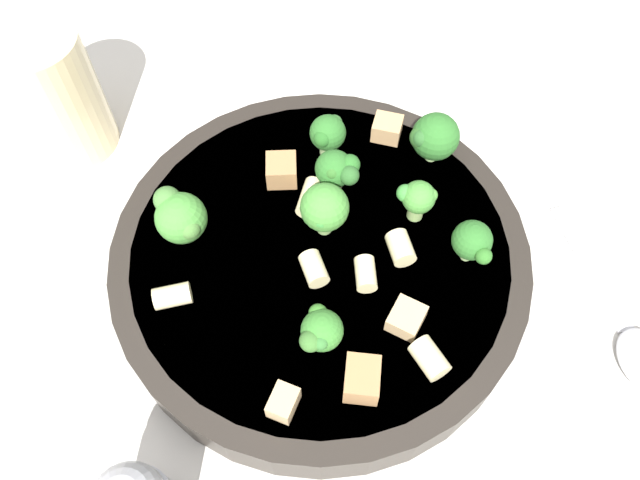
# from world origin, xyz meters

# --- Properties ---
(ground_plane) EXTENTS (2.00, 2.00, 0.00)m
(ground_plane) POSITION_xyz_m (0.00, 0.00, 0.00)
(ground_plane) COLOR beige
(pasta_bowl) EXTENTS (0.28, 0.28, 0.03)m
(pasta_bowl) POSITION_xyz_m (0.00, 0.00, 0.02)
(pasta_bowl) COLOR #28231E
(pasta_bowl) RESTS_ON ground_plane
(broccoli_floret_0) EXTENTS (0.03, 0.03, 0.03)m
(broccoli_floret_0) POSITION_xyz_m (-0.01, 0.09, 0.06)
(broccoli_floret_0) COLOR #9EC175
(broccoli_floret_0) RESTS_ON pasta_bowl
(broccoli_floret_1) EXTENTS (0.03, 0.03, 0.04)m
(broccoli_floret_1) POSITION_xyz_m (-0.01, 0.00, 0.06)
(broccoli_floret_1) COLOR #84AD60
(broccoli_floret_1) RESTS_ON pasta_bowl
(broccoli_floret_2) EXTENTS (0.03, 0.02, 0.04)m
(broccoli_floret_2) POSITION_xyz_m (0.07, 0.01, 0.06)
(broccoli_floret_2) COLOR #9EC175
(broccoli_floret_2) RESTS_ON pasta_bowl
(broccoli_floret_3) EXTENTS (0.03, 0.03, 0.04)m
(broccoli_floret_3) POSITION_xyz_m (-0.05, 0.00, 0.06)
(broccoli_floret_3) COLOR #9EC175
(broccoli_floret_3) RESTS_ON pasta_bowl
(broccoli_floret_4) EXTENTS (0.03, 0.03, 0.04)m
(broccoli_floret_4) POSITION_xyz_m (-0.09, 0.06, 0.06)
(broccoli_floret_4) COLOR #9EC175
(broccoli_floret_4) RESTS_ON pasta_bowl
(broccoli_floret_5) EXTENTS (0.02, 0.03, 0.03)m
(broccoli_floret_5) POSITION_xyz_m (-0.04, 0.06, 0.05)
(broccoli_floret_5) COLOR #93B766
(broccoli_floret_5) RESTS_ON pasta_bowl
(broccoli_floret_6) EXTENTS (0.03, 0.03, 0.03)m
(broccoli_floret_6) POSITION_xyz_m (-0.08, -0.01, 0.05)
(broccoli_floret_6) COLOR #9EC175
(broccoli_floret_6) RESTS_ON pasta_bowl
(broccoli_floret_7) EXTENTS (0.03, 0.04, 0.04)m
(broccoli_floret_7) POSITION_xyz_m (0.01, -0.09, 0.06)
(broccoli_floret_7) COLOR #93B766
(broccoli_floret_7) RESTS_ON pasta_bowl
(rigatoni_0) EXTENTS (0.02, 0.02, 0.01)m
(rigatoni_0) POSITION_xyz_m (0.02, 0.03, 0.04)
(rigatoni_0) COLOR beige
(rigatoni_0) RESTS_ON pasta_bowl
(rigatoni_1) EXTENTS (0.03, 0.02, 0.01)m
(rigatoni_1) POSITION_xyz_m (0.02, 0.00, 0.04)
(rigatoni_1) COLOR beige
(rigatoni_1) RESTS_ON pasta_bowl
(rigatoni_2) EXTENTS (0.03, 0.02, 0.01)m
(rigatoni_2) POSITION_xyz_m (-0.03, -0.01, 0.04)
(rigatoni_2) COLOR beige
(rigatoni_2) RESTS_ON pasta_bowl
(rigatoni_3) EXTENTS (0.03, 0.03, 0.02)m
(rigatoni_3) POSITION_xyz_m (0.07, 0.08, 0.04)
(rigatoni_3) COLOR beige
(rigatoni_3) RESTS_ON pasta_bowl
(rigatoni_4) EXTENTS (0.03, 0.02, 0.02)m
(rigatoni_4) POSITION_xyz_m (-0.01, 0.05, 0.04)
(rigatoni_4) COLOR beige
(rigatoni_4) RESTS_ON pasta_bowl
(rigatoni_5) EXTENTS (0.02, 0.03, 0.01)m
(rigatoni_5) POSITION_xyz_m (0.06, -0.08, 0.04)
(rigatoni_5) COLOR beige
(rigatoni_5) RESTS_ON pasta_bowl
(chicken_chunk_0) EXTENTS (0.03, 0.02, 0.01)m
(chicken_chunk_0) POSITION_xyz_m (0.04, 0.06, 0.04)
(chicken_chunk_0) COLOR tan
(chicken_chunk_0) RESTS_ON pasta_bowl
(chicken_chunk_1) EXTENTS (0.03, 0.03, 0.02)m
(chicken_chunk_1) POSITION_xyz_m (-0.05, -0.04, 0.04)
(chicken_chunk_1) COLOR #A87A4C
(chicken_chunk_1) RESTS_ON pasta_bowl
(chicken_chunk_2) EXTENTS (0.02, 0.02, 0.02)m
(chicken_chunk_2) POSITION_xyz_m (-0.10, 0.03, 0.04)
(chicken_chunk_2) COLOR tan
(chicken_chunk_2) RESTS_ON pasta_bowl
(chicken_chunk_3) EXTENTS (0.03, 0.02, 0.02)m
(chicken_chunk_3) POSITION_xyz_m (0.09, 0.04, 0.04)
(chicken_chunk_3) COLOR #A87A4C
(chicken_chunk_3) RESTS_ON pasta_bowl
(chicken_chunk_4) EXTENTS (0.02, 0.02, 0.01)m
(chicken_chunk_4) POSITION_xyz_m (0.11, 0.00, 0.04)
(chicken_chunk_4) COLOR tan
(chicken_chunk_4) RESTS_ON pasta_bowl
(drinking_glass) EXTENTS (0.07, 0.07, 0.10)m
(drinking_glass) POSITION_xyz_m (-0.08, -0.21, 0.04)
(drinking_glass) COLOR beige
(drinking_glass) RESTS_ON ground_plane
(spoon) EXTENTS (0.15, 0.09, 0.01)m
(spoon) POSITION_xyz_m (0.01, 0.21, 0.00)
(spoon) COLOR silver
(spoon) RESTS_ON ground_plane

